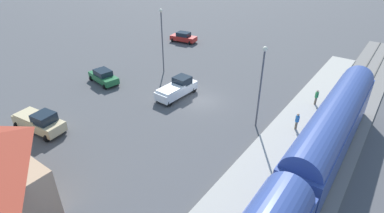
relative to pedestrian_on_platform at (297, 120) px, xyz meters
The scene contains 11 objects.
ground_plane 10.78m from the pedestrian_on_platform, ahead, with size 200.00×200.00×0.00m, color #4C4C4F.
railway_track 3.52m from the pedestrian_on_platform, behind, with size 4.80×70.00×0.30m.
platform 1.34m from the pedestrian_on_platform, 16.91° to the left, with size 3.20×46.00×0.30m.
pedestrian_on_platform is the anchor object (origin of this frame).
pedestrian_waiting_far 5.96m from the pedestrian_on_platform, 90.33° to the right, with size 0.36×0.36×1.71m.
pickup_tan 24.20m from the pedestrian_on_platform, 35.56° to the left, with size 5.58×2.95×2.14m.
sedan_red 29.69m from the pedestrian_on_platform, 31.67° to the right, with size 4.71×2.74×1.74m.
pickup_white 13.60m from the pedestrian_on_platform, ahead, with size 2.22×5.49×2.14m.
sedan_green 23.56m from the pedestrian_on_platform, ahead, with size 4.76×2.87×1.74m.
light_pole_near_platform 5.28m from the pedestrian_on_platform, 19.42° to the left, with size 0.44×0.44×8.05m.
light_pole_lot_center 20.34m from the pedestrian_on_platform, 10.74° to the right, with size 0.44×0.44×8.37m.
Camera 1 is at (-16.78, 24.85, 16.38)m, focal length 28.33 mm.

